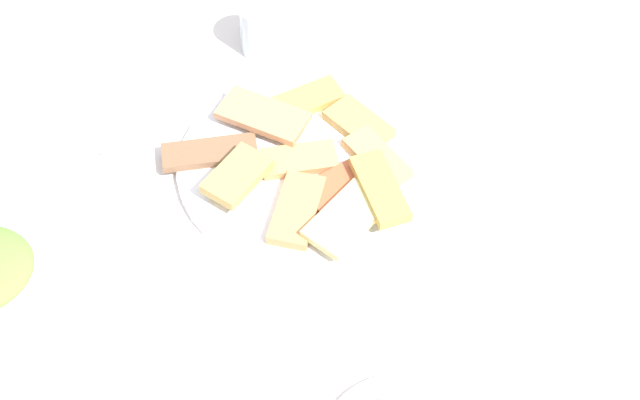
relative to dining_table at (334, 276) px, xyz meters
name	(u,v)px	position (x,y,z in m)	size (l,w,h in m)	color
dining_table	(334,276)	(0.00, 0.00, 0.00)	(1.19, 0.84, 0.72)	silver
pide_platter	(304,165)	(0.07, -0.12, 0.09)	(0.37, 0.34, 0.05)	white
drinking_glass	(262,28)	(0.18, -0.34, 0.12)	(0.07, 0.07, 0.09)	silver
paper_napkin	(43,149)	(0.44, -0.07, 0.08)	(0.16, 0.16, 0.00)	white
fork	(47,138)	(0.44, -0.09, 0.08)	(0.18, 0.02, 0.01)	silver
spoon	(38,157)	(0.44, -0.06, 0.08)	(0.16, 0.01, 0.01)	silver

